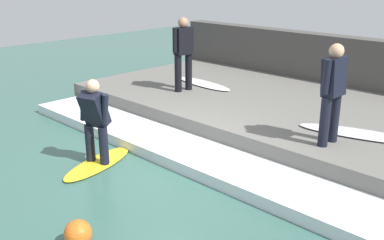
{
  "coord_description": "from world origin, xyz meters",
  "views": [
    {
      "loc": [
        -4.68,
        -5.11,
        3.19
      ],
      "look_at": [
        0.59,
        0.0,
        0.7
      ],
      "focal_mm": 42.0,
      "sensor_mm": 36.0,
      "label": 1
    }
  ],
  "objects_px": {
    "surfboard_riding": "(98,163)",
    "surfboard_waiting_far": "(359,134)",
    "surfer_waiting_far": "(333,89)",
    "surfer_waiting_near": "(183,50)",
    "marker_buoy": "(78,233)",
    "surfboard_waiting_near": "(204,84)",
    "surfer_riding": "(95,117)"
  },
  "relations": [
    {
      "from": "surfboard_riding",
      "to": "surfboard_waiting_far",
      "type": "bearing_deg",
      "value": -43.34
    },
    {
      "from": "surfboard_riding",
      "to": "surfer_waiting_far",
      "type": "distance_m",
      "value": 4.06
    },
    {
      "from": "surfer_waiting_near",
      "to": "marker_buoy",
      "type": "relative_size",
      "value": 5.03
    },
    {
      "from": "surfer_waiting_far",
      "to": "marker_buoy",
      "type": "height_order",
      "value": "surfer_waiting_far"
    },
    {
      "from": "surfer_waiting_near",
      "to": "surfboard_waiting_near",
      "type": "bearing_deg",
      "value": 2.09
    },
    {
      "from": "surfer_waiting_near",
      "to": "surfer_waiting_far",
      "type": "distance_m",
      "value": 4.14
    },
    {
      "from": "marker_buoy",
      "to": "surfer_waiting_far",
      "type": "bearing_deg",
      "value": -14.63
    },
    {
      "from": "surfer_riding",
      "to": "surfboard_waiting_near",
      "type": "xyz_separation_m",
      "value": [
        3.99,
        1.24,
        -0.36
      ]
    },
    {
      "from": "surfboard_riding",
      "to": "surfer_waiting_near",
      "type": "xyz_separation_m",
      "value": [
        3.27,
        1.21,
        1.39
      ]
    },
    {
      "from": "surfer_waiting_near",
      "to": "surfboard_waiting_far",
      "type": "bearing_deg",
      "value": -90.05
    },
    {
      "from": "surfer_waiting_far",
      "to": "marker_buoy",
      "type": "distance_m",
      "value": 4.37
    },
    {
      "from": "surfboard_waiting_near",
      "to": "surfer_waiting_far",
      "type": "bearing_deg",
      "value": -109.59
    },
    {
      "from": "surfer_riding",
      "to": "surfer_waiting_far",
      "type": "height_order",
      "value": "surfer_waiting_far"
    },
    {
      "from": "surfboard_waiting_near",
      "to": "surfboard_waiting_far",
      "type": "relative_size",
      "value": 0.85
    },
    {
      "from": "surfboard_riding",
      "to": "marker_buoy",
      "type": "xyz_separation_m",
      "value": [
        -1.53,
        -1.81,
        0.14
      ]
    },
    {
      "from": "surfboard_waiting_far",
      "to": "marker_buoy",
      "type": "distance_m",
      "value": 4.97
    },
    {
      "from": "surfer_waiting_near",
      "to": "surfer_waiting_far",
      "type": "relative_size",
      "value": 1.03
    },
    {
      "from": "surfer_waiting_near",
      "to": "marker_buoy",
      "type": "height_order",
      "value": "surfer_waiting_near"
    },
    {
      "from": "surfboard_waiting_near",
      "to": "surfer_waiting_far",
      "type": "distance_m",
      "value": 4.45
    },
    {
      "from": "surfer_riding",
      "to": "surfboard_waiting_near",
      "type": "bearing_deg",
      "value": 17.23
    },
    {
      "from": "surfboard_riding",
      "to": "surfboard_waiting_near",
      "type": "distance_m",
      "value": 4.21
    },
    {
      "from": "marker_buoy",
      "to": "surfer_waiting_near",
      "type": "bearing_deg",
      "value": 32.19
    },
    {
      "from": "surfer_waiting_far",
      "to": "surfer_waiting_near",
      "type": "bearing_deg",
      "value": 79.79
    },
    {
      "from": "surfboard_riding",
      "to": "surfboard_waiting_far",
      "type": "distance_m",
      "value": 4.51
    },
    {
      "from": "surfboard_riding",
      "to": "surfer_waiting_far",
      "type": "xyz_separation_m",
      "value": [
        2.53,
        -2.87,
        1.36
      ]
    },
    {
      "from": "surfboard_riding",
      "to": "marker_buoy",
      "type": "distance_m",
      "value": 2.37
    },
    {
      "from": "surfboard_riding",
      "to": "surfer_riding",
      "type": "distance_m",
      "value": 0.83
    },
    {
      "from": "surfboard_waiting_near",
      "to": "surfboard_riding",
      "type": "bearing_deg",
      "value": -162.77
    },
    {
      "from": "surfer_riding",
      "to": "surfer_waiting_far",
      "type": "bearing_deg",
      "value": -48.55
    },
    {
      "from": "surfboard_riding",
      "to": "marker_buoy",
      "type": "relative_size",
      "value": 5.05
    },
    {
      "from": "surfer_waiting_near",
      "to": "surfboard_waiting_near",
      "type": "xyz_separation_m",
      "value": [
        0.73,
        0.03,
        -0.92
      ]
    },
    {
      "from": "surfer_waiting_far",
      "to": "surfboard_waiting_far",
      "type": "bearing_deg",
      "value": -16.18
    }
  ]
}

